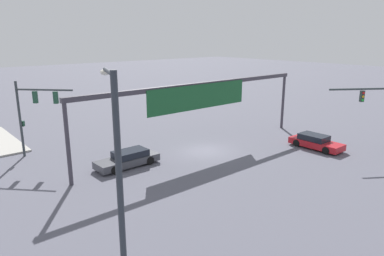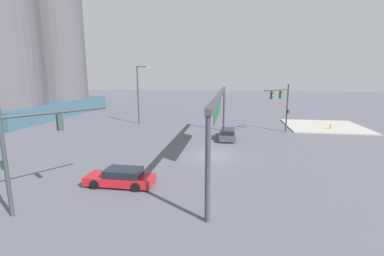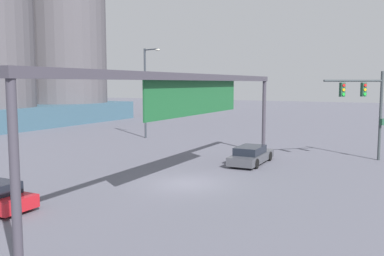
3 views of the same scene
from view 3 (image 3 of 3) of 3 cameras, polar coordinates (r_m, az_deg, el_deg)
The scene contains 5 objects.
ground_plane at distance 23.03m, azimuth -0.70°, elevation -7.50°, with size 208.76×208.76×0.00m, color #595966.
traffic_signal_opposite_side at distance 31.46m, azimuth 22.55°, elevation 3.29°, with size 3.34×3.77×6.22m.
streetlamp_curved_arm at distance 41.53m, azimuth -6.14°, elevation 5.52°, with size 1.05×2.32×8.73m.
overhead_sign_gantry at distance 22.25m, azimuth 0.74°, elevation 4.89°, with size 23.76×0.43×5.89m.
sedan_car_approaching at distance 28.72m, azimuth 7.96°, elevation -3.66°, with size 4.91×1.88×1.21m.
Camera 3 is at (-19.84, -10.35, 5.43)m, focal length 39.56 mm.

